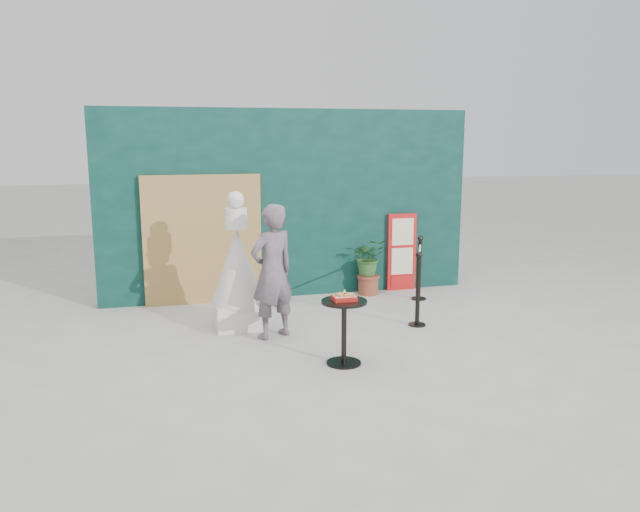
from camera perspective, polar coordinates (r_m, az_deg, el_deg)
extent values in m
plane|color=#ADAAA5|center=(7.45, 2.43, -9.27)|extent=(60.00, 60.00, 0.00)
cube|color=#092B28|center=(10.10, -2.89, 4.80)|extent=(6.00, 0.30, 3.00)
cube|color=tan|center=(9.76, -10.66, 1.45)|extent=(1.80, 0.08, 2.00)
imported|color=slate|center=(7.98, -4.39, -1.43)|extent=(0.75, 0.64, 1.74)
cube|color=red|center=(10.61, 7.46, 0.37)|extent=(0.50, 0.06, 1.30)
cube|color=beige|center=(10.52, 7.57, 2.21)|extent=(0.38, 0.02, 0.45)
cube|color=beige|center=(10.60, 7.51, -0.46)|extent=(0.38, 0.02, 0.45)
cube|color=red|center=(10.68, 7.46, -2.31)|extent=(0.38, 0.02, 0.18)
cube|color=white|center=(8.62, -7.46, -5.35)|extent=(0.62, 0.62, 0.34)
cone|color=silver|center=(8.46, -7.58, -0.92)|extent=(0.73, 0.73, 1.02)
cylinder|color=white|center=(8.35, -7.68, 3.42)|extent=(0.29, 0.29, 0.27)
sphere|color=white|center=(8.32, -7.73, 5.12)|extent=(0.23, 0.23, 0.23)
cylinder|color=black|center=(7.26, 2.18, -9.73)|extent=(0.40, 0.40, 0.02)
cylinder|color=black|center=(7.15, 2.20, -7.10)|extent=(0.06, 0.06, 0.72)
cylinder|color=black|center=(7.04, 2.22, -4.19)|extent=(0.52, 0.52, 0.03)
cube|color=#B11A12|center=(7.03, 2.23, -3.88)|extent=(0.26, 0.19, 0.05)
cube|color=red|center=(7.02, 2.23, -3.66)|extent=(0.24, 0.17, 0.00)
cube|color=gold|center=(7.02, 1.89, -3.54)|extent=(0.15, 0.14, 0.02)
cube|color=#DBB250|center=(7.02, 2.67, -3.55)|extent=(0.13, 0.13, 0.02)
cone|color=#F9E841|center=(7.07, 2.26, -3.30)|extent=(0.06, 0.06, 0.06)
cylinder|color=brown|center=(10.33, 4.43, -2.75)|extent=(0.33, 0.33, 0.28)
cylinder|color=brown|center=(10.30, 4.44, -1.89)|extent=(0.37, 0.37, 0.05)
imported|color=#2A5625|center=(10.23, 4.47, -0.11)|extent=(0.55, 0.47, 0.61)
cylinder|color=black|center=(8.76, 8.85, -6.22)|extent=(0.24, 0.24, 0.02)
cylinder|color=black|center=(8.64, 8.94, -3.23)|extent=(0.06, 0.06, 0.96)
sphere|color=black|center=(8.53, 9.04, 0.09)|extent=(0.09, 0.09, 0.09)
cylinder|color=black|center=(10.14, 8.99, -3.87)|extent=(0.24, 0.24, 0.02)
cylinder|color=black|center=(10.03, 9.07, -1.27)|extent=(0.06, 0.06, 0.96)
sphere|color=black|center=(9.94, 9.16, 1.61)|extent=(0.09, 0.09, 0.09)
cylinder|color=white|center=(9.25, 9.08, 0.24)|extent=(0.63, 1.31, 0.03)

